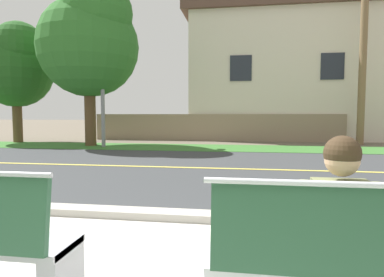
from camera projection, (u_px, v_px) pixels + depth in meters
The scene contains 12 objects.
ground_plane at pixel (218, 160), 9.85m from camera, with size 140.00×140.00×0.00m, color #665B4C.
curb_edge at pixel (186, 216), 4.28m from camera, with size 44.00×0.30×0.11m, color #ADA89E.
street_asphalt at pixel (213, 168), 8.37m from camera, with size 52.00×8.00×0.01m, color #383A3D.
road_centre_line at pixel (213, 168), 8.37m from camera, with size 48.00×0.14×0.01m, color #E0CC4C.
far_verge_grass at pixel (224, 148), 13.47m from camera, with size 48.00×2.80×0.02m, color #38702D.
bench_right at pixel (379, 267), 1.97m from camera, with size 2.10×0.48×1.01m.
seated_person_olive at pixel (336, 222), 2.16m from camera, with size 0.52×0.68×1.25m.
streetlamp at pixel (104, 48), 13.73m from camera, with size 0.24×2.10×7.34m.
shade_tree_far_left at pixel (17, 66), 15.84m from camera, with size 3.50×3.50×5.77m.
shade_tree_left at pixel (91, 39), 14.04m from camera, with size 4.30×4.30×7.10m.
garden_wall at pixel (215, 127), 17.22m from camera, with size 13.00×0.36×1.40m, color gray.
house_across_street at pixel (279, 75), 19.61m from camera, with size 10.72×6.91×7.42m.
Camera 1 is at (0.72, -1.78, 1.38)m, focal length 30.64 mm.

